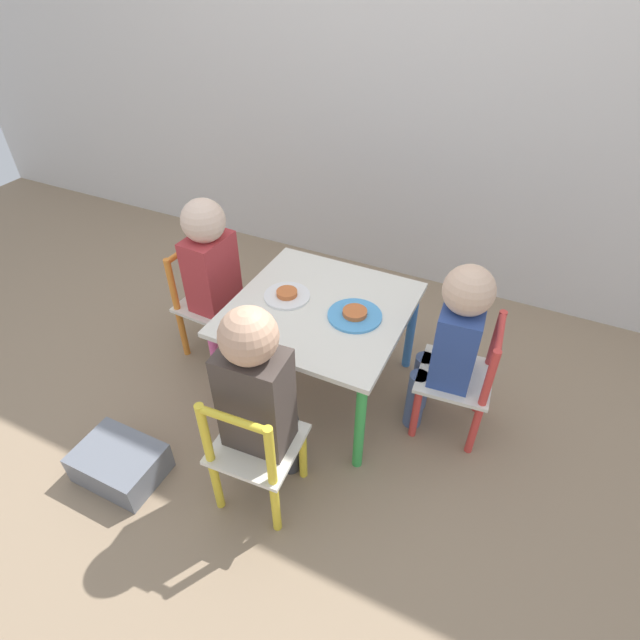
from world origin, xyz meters
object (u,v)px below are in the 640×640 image
(child_left, at_px, (214,268))
(child_front, at_px, (258,392))
(chair_red, at_px, (461,380))
(chair_orange, at_px, (209,304))
(plate_left, at_px, (287,295))
(kids_table, at_px, (320,318))
(plate_right, at_px, (355,315))
(storage_bin, at_px, (120,463))
(child_right, at_px, (453,337))
(chair_yellow, at_px, (254,452))

(child_left, xyz_separation_m, child_front, (0.52, -0.51, 0.01))
(chair_red, xyz_separation_m, chair_orange, (-1.09, -0.02, 0.00))
(plate_left, bearing_deg, kids_table, -0.00)
(chair_orange, bearing_deg, kids_table, -90.00)
(plate_right, bearing_deg, chair_red, 6.32)
(child_front, bearing_deg, plate_left, -74.50)
(child_front, height_order, storage_bin, child_front)
(child_left, bearing_deg, child_right, -86.14)
(child_left, relative_size, child_front, 0.96)
(child_front, xyz_separation_m, storage_bin, (-0.48, -0.19, -0.40))
(child_front, distance_m, plate_right, 0.50)
(child_right, bearing_deg, child_left, -93.86)
(kids_table, distance_m, chair_orange, 0.56)
(child_left, bearing_deg, plate_left, -91.18)
(plate_right, bearing_deg, child_right, 6.59)
(chair_red, distance_m, plate_right, 0.45)
(storage_bin, bearing_deg, child_front, 22.00)
(chair_orange, xyz_separation_m, plate_left, (0.41, -0.03, 0.19))
(chair_yellow, height_order, plate_left, chair_yellow)
(chair_yellow, distance_m, storage_bin, 0.53)
(child_right, height_order, child_front, child_front)
(plate_left, height_order, storage_bin, plate_left)
(chair_red, height_order, storage_bin, chair_red)
(child_front, bearing_deg, child_left, -48.30)
(child_right, height_order, plate_right, child_right)
(chair_red, height_order, chair_yellow, same)
(chair_yellow, bearing_deg, child_right, -131.15)
(kids_table, height_order, child_left, child_left)
(chair_red, relative_size, storage_bin, 1.72)
(plate_right, distance_m, plate_left, 0.28)
(chair_orange, xyz_separation_m, chair_yellow, (0.58, -0.58, 0.00))
(chair_red, distance_m, child_right, 0.20)
(child_front, bearing_deg, chair_red, -137.61)
(chair_red, bearing_deg, storage_bin, -58.59)
(chair_red, bearing_deg, child_right, -90.00)
(kids_table, relative_size, child_front, 0.83)
(storage_bin, bearing_deg, plate_right, 49.22)
(child_front, distance_m, plate_left, 0.52)
(kids_table, distance_m, plate_left, 0.15)
(kids_table, height_order, chair_red, chair_red)
(chair_yellow, bearing_deg, child_left, -51.21)
(kids_table, bearing_deg, chair_yellow, -86.44)
(kids_table, xyz_separation_m, child_left, (-0.49, 0.03, 0.07))
(chair_orange, relative_size, storage_bin, 1.72)
(kids_table, xyz_separation_m, chair_red, (0.55, 0.05, -0.13))
(child_right, relative_size, child_front, 0.93)
(child_left, bearing_deg, chair_orange, 90.00)
(chair_yellow, distance_m, plate_left, 0.60)
(chair_red, bearing_deg, kids_table, -90.00)
(chair_orange, relative_size, plate_right, 2.55)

